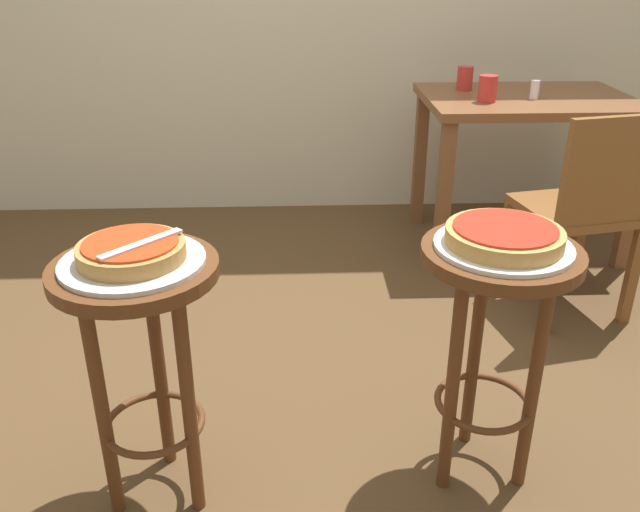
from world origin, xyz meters
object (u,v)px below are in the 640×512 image
stool_foreground (142,329)px  pizza_server_knife (141,244)px  pizza_middle (504,236)px  cup_near_edge (488,89)px  serving_plate_middle (503,246)px  condiment_shaker (535,90)px  wooden_chair (586,208)px  serving_plate_foreground (133,262)px  pizza_foreground (131,251)px  stool_middle (495,311)px  cup_far_edge (465,78)px  dining_table (525,122)px

stool_foreground → pizza_server_knife: bearing=-33.7°
pizza_middle → cup_near_edge: bearing=76.5°
serving_plate_middle → cup_near_edge: size_ratio=2.95×
condiment_shaker → pizza_server_knife: bearing=-132.3°
condiment_shaker → wooden_chair: (0.03, -0.65, -0.33)m
serving_plate_foreground → pizza_foreground: 0.03m
stool_foreground → wooden_chair: size_ratio=0.83×
pizza_foreground → pizza_middle: (0.90, 0.05, 0.00)m
condiment_shaker → pizza_server_knife: size_ratio=0.38×
serving_plate_foreground → stool_middle: 0.92m
cup_far_edge → serving_plate_foreground: bearing=-124.1°
serving_plate_foreground → serving_plate_middle: 0.90m
pizza_foreground → stool_middle: bearing=3.3°
stool_foreground → cup_far_edge: (1.21, 1.79, 0.28)m
stool_middle → cup_far_edge: cup_far_edge is taller
stool_middle → cup_far_edge: (0.32, 1.74, 0.28)m
pizza_foreground → serving_plate_middle: bearing=3.3°
condiment_shaker → stool_foreground: bearing=-133.2°
serving_plate_foreground → stool_middle: (0.90, 0.05, -0.19)m
stool_foreground → cup_near_edge: size_ratio=6.07×
serving_plate_middle → condiment_shaker: (0.59, 1.53, 0.08)m
condiment_shaker → pizza_server_knife: condiment_shaker is taller
pizza_foreground → condiment_shaker: condiment_shaker is taller
pizza_middle → pizza_server_knife: size_ratio=1.31×
stool_foreground → condiment_shaker: 2.19m
serving_plate_middle → wooden_chair: size_ratio=0.40×
wooden_chair → serving_plate_middle: bearing=-124.9°
dining_table → pizza_server_knife: size_ratio=4.38×
stool_foreground → wooden_chair: 1.78m
pizza_foreground → cup_far_edge: (1.21, 1.79, 0.07)m
serving_plate_foreground → dining_table: (1.48, 1.65, -0.08)m
pizza_middle → serving_plate_foreground: bearing=-176.7°
pizza_foreground → serving_plate_middle: size_ratio=0.74×
dining_table → cup_far_edge: cup_far_edge is taller
stool_foreground → pizza_server_knife: (0.03, -0.02, 0.24)m
stool_foreground → cup_near_edge: cup_near_edge is taller
stool_foreground → dining_table: bearing=48.0°
stool_middle → condiment_shaker: condiment_shaker is taller
serving_plate_foreground → cup_far_edge: (1.21, 1.79, 0.10)m
cup_near_edge → cup_far_edge: 0.26m
dining_table → condiment_shaker: 0.18m
serving_plate_foreground → pizza_server_knife: (0.03, -0.02, 0.06)m
stool_foreground → pizza_middle: 0.92m
stool_middle → cup_near_edge: 1.55m
condiment_shaker → dining_table: bearing=90.5°
stool_foreground → condiment_shaker: condiment_shaker is taller
stool_foreground → dining_table: (1.48, 1.65, 0.10)m
stool_foreground → condiment_shaker: size_ratio=8.42×
cup_near_edge → cup_far_edge: bearing=98.5°
serving_plate_middle → pizza_middle: bearing=180.0°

